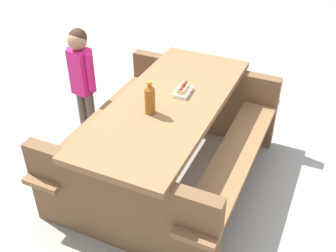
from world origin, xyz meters
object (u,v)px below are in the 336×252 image
at_px(soda_bottle, 150,99).
at_px(hotdog_tray, 183,90).
at_px(child_in_coat, 82,72).
at_px(picnic_table, 168,134).

bearing_deg(soda_bottle, hotdog_tray, -31.30).
relative_size(soda_bottle, child_in_coat, 0.23).
xyz_separation_m(picnic_table, soda_bottle, (-0.17, 0.10, 0.42)).
xyz_separation_m(soda_bottle, child_in_coat, (0.60, 0.76, -0.17)).
height_order(picnic_table, child_in_coat, child_in_coat).
distance_m(picnic_table, soda_bottle, 0.47).
bearing_deg(soda_bottle, picnic_table, -29.19).
xyz_separation_m(hotdog_tray, child_in_coat, (0.29, 0.95, -0.09)).
xyz_separation_m(soda_bottle, hotdog_tray, (0.31, -0.19, -0.09)).
bearing_deg(child_in_coat, soda_bottle, -128.32).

